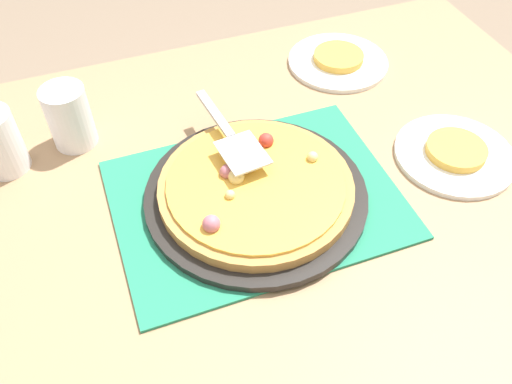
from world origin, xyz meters
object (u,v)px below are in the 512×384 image
object	(u,v)px
served_slice_right	(456,150)
cup_near	(69,117)
pizza_server	(231,136)
served_slice_left	(339,57)
pizza	(255,187)
plate_far_right	(454,155)
plate_near_left	(338,62)
pizza_pan	(256,195)

from	to	relation	value
served_slice_right	cup_near	size ratio (longest dim) A/B	0.92
pizza_server	served_slice_right	bearing A→B (deg)	-17.64
served_slice_left	served_slice_right	world-z (taller)	same
served_slice_left	served_slice_right	distance (m)	0.35
pizza	served_slice_left	size ratio (longest dim) A/B	3.00
plate_far_right	pizza_server	size ratio (longest dim) A/B	0.94
plate_far_right	served_slice_left	xyz separation A→B (m)	(-0.07, 0.34, 0.01)
served_slice_left	plate_far_right	bearing A→B (deg)	-78.37
plate_near_left	served_slice_right	size ratio (longest dim) A/B	2.00
served_slice_left	pizza_server	distance (m)	0.39
plate_near_left	pizza_server	xyz separation A→B (m)	(-0.32, -0.22, 0.06)
plate_near_left	served_slice_right	world-z (taller)	served_slice_right
served_slice_right	pizza_server	distance (m)	0.42
plate_far_right	served_slice_right	size ratio (longest dim) A/B	2.00
cup_near	pizza_server	bearing A→B (deg)	-32.09
plate_near_left	plate_far_right	size ratio (longest dim) A/B	1.00
plate_far_right	served_slice_left	world-z (taller)	served_slice_left
plate_near_left	plate_far_right	distance (m)	0.35
served_slice_right	pizza	bearing A→B (deg)	175.78
plate_near_left	pizza_server	size ratio (longest dim) A/B	0.94
cup_near	served_slice_left	bearing A→B (deg)	5.63
pizza	plate_near_left	size ratio (longest dim) A/B	1.50
pizza	served_slice_right	distance (m)	0.38
pizza_server	plate_near_left	bearing A→B (deg)	34.17
cup_near	pizza_pan	bearing A→B (deg)	-43.90
pizza_pan	cup_near	xyz separation A→B (m)	(-0.27, 0.26, 0.05)
served_slice_right	cup_near	bearing A→B (deg)	156.23
cup_near	pizza_server	xyz separation A→B (m)	(0.26, -0.16, 0.01)
served_slice_right	cup_near	world-z (taller)	cup_near
pizza_pan	plate_far_right	world-z (taller)	pizza_pan
pizza	served_slice_left	distance (m)	0.44
served_slice_left	cup_near	size ratio (longest dim) A/B	0.92
pizza_pan	pizza	size ratio (longest dim) A/B	1.15
served_slice_right	cup_near	xyz separation A→B (m)	(-0.65, 0.29, 0.04)
cup_near	pizza_server	size ratio (longest dim) A/B	0.51
pizza_pan	served_slice_right	world-z (taller)	served_slice_right
pizza	plate_near_left	distance (m)	0.44
pizza	served_slice_left	bearing A→B (deg)	45.32
plate_near_left	pizza_server	world-z (taller)	pizza_server
pizza	served_slice_right	world-z (taller)	pizza
plate_near_left	served_slice_right	distance (m)	0.35
pizza	plate_near_left	bearing A→B (deg)	45.32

